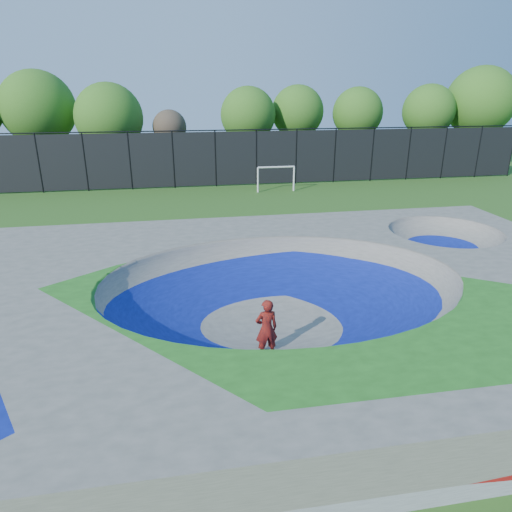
{
  "coord_description": "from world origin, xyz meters",
  "views": [
    {
      "loc": [
        -2.98,
        -12.26,
        6.84
      ],
      "look_at": [
        -0.25,
        3.0,
        1.1
      ],
      "focal_mm": 32.0,
      "sensor_mm": 36.0,
      "label": 1
    }
  ],
  "objects": [
    {
      "name": "ground",
      "position": [
        0.0,
        0.0,
        0.0
      ],
      "size": [
        120.0,
        120.0,
        0.0
      ],
      "primitive_type": "plane",
      "color": "#275317",
      "rests_on": "ground"
    },
    {
      "name": "skater",
      "position": [
        -0.83,
        -1.84,
        0.84
      ],
      "size": [
        0.66,
        0.47,
        1.69
      ],
      "primitive_type": "imported",
      "rotation": [
        0.0,
        0.0,
        3.25
      ],
      "color": "red",
      "rests_on": "ground"
    },
    {
      "name": "skate_deck",
      "position": [
        0.0,
        0.0,
        0.75
      ],
      "size": [
        22.0,
        14.0,
        1.5
      ],
      "primitive_type": "cube",
      "color": "gray",
      "rests_on": "ground"
    },
    {
      "name": "soccer_goal",
      "position": [
        3.93,
        18.48,
        1.22
      ],
      "size": [
        2.68,
        0.12,
        1.77
      ],
      "color": "silver",
      "rests_on": "ground"
    },
    {
      "name": "skateboard",
      "position": [
        -0.83,
        -1.84,
        0.03
      ],
      "size": [
        0.8,
        0.31,
        0.05
      ],
      "primitive_type": "cube",
      "rotation": [
        0.0,
        0.0,
        0.12
      ],
      "color": "black",
      "rests_on": "ground"
    },
    {
      "name": "treeline",
      "position": [
        -0.25,
        26.22,
        5.2
      ],
      "size": [
        52.29,
        7.31,
        8.67
      ],
      "color": "#4B3225",
      "rests_on": "ground"
    },
    {
      "name": "fence",
      "position": [
        0.0,
        21.0,
        2.1
      ],
      "size": [
        48.09,
        0.09,
        4.04
      ],
      "color": "black",
      "rests_on": "ground"
    }
  ]
}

